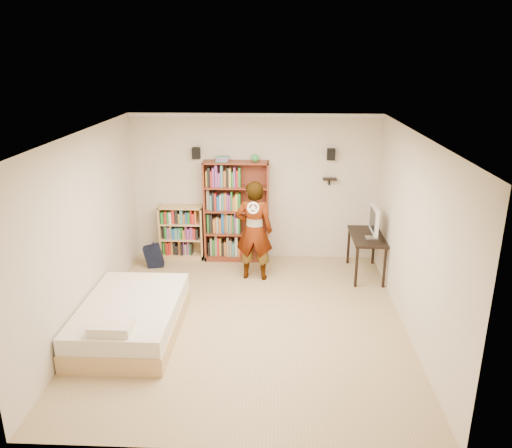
{
  "coord_description": "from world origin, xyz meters",
  "views": [
    {
      "loc": [
        0.41,
        -6.39,
        3.67
      ],
      "look_at": [
        0.1,
        0.6,
        1.29
      ],
      "focal_mm": 35.0,
      "sensor_mm": 36.0,
      "label": 1
    }
  ],
  "objects": [
    {
      "name": "low_bookshelf",
      "position": [
        -1.37,
        2.35,
        0.51
      ],
      "size": [
        0.81,
        0.31,
        1.02
      ],
      "primitive_type": null,
      "color": "tan",
      "rests_on": "ground"
    },
    {
      "name": "speaker_right",
      "position": [
        1.35,
        2.4,
        2.0
      ],
      "size": [
        0.14,
        0.12,
        0.2
      ],
      "primitive_type": "cube",
      "color": "black",
      "rests_on": "room_shell"
    },
    {
      "name": "computer_desk",
      "position": [
        1.96,
        1.72,
        0.37
      ],
      "size": [
        0.54,
        1.07,
        0.73
      ],
      "primitive_type": null,
      "color": "black",
      "rests_on": "ground"
    },
    {
      "name": "wall_shelf",
      "position": [
        1.35,
        2.41,
        1.55
      ],
      "size": [
        0.25,
        0.16,
        0.02
      ],
      "primitive_type": "cube",
      "color": "black",
      "rests_on": "room_shell"
    },
    {
      "name": "imac",
      "position": [
        2.01,
        1.58,
        1.01
      ],
      "size": [
        0.2,
        0.56,
        0.55
      ],
      "primitive_type": null,
      "rotation": [
        0.0,
        0.0,
        -0.17
      ],
      "color": "silver",
      "rests_on": "computer_desk"
    },
    {
      "name": "person",
      "position": [
        0.03,
        1.5,
        0.86
      ],
      "size": [
        0.66,
        0.47,
        1.73
      ],
      "primitive_type": "imported",
      "rotation": [
        0.0,
        0.0,
        3.05
      ],
      "color": "black",
      "rests_on": "ground"
    },
    {
      "name": "crown_molding",
      "position": [
        0.0,
        0.0,
        2.67
      ],
      "size": [
        4.5,
        5.0,
        0.06
      ],
      "color": "silver",
      "rests_on": "room_shell"
    },
    {
      "name": "speaker_left",
      "position": [
        -1.05,
        2.4,
        2.0
      ],
      "size": [
        0.14,
        0.12,
        0.2
      ],
      "primitive_type": "cube",
      "color": "black",
      "rests_on": "room_shell"
    },
    {
      "name": "tall_bookshelf",
      "position": [
        -0.34,
        2.33,
        0.93
      ],
      "size": [
        1.18,
        0.34,
        1.87
      ],
      "primitive_type": null,
      "color": "brown",
      "rests_on": "ground"
    },
    {
      "name": "room_shell",
      "position": [
        0.0,
        0.0,
        1.76
      ],
      "size": [
        4.52,
        5.02,
        2.71
      ],
      "color": "beige",
      "rests_on": "ground"
    },
    {
      "name": "ground",
      "position": [
        0.0,
        0.0,
        0.0
      ],
      "size": [
        4.5,
        5.0,
        0.01
      ],
      "primitive_type": "cube",
      "color": "tan",
      "rests_on": "ground"
    },
    {
      "name": "daybed",
      "position": [
        -1.58,
        -0.39,
        0.3
      ],
      "size": [
        1.3,
        2.0,
        0.59
      ],
      "primitive_type": null,
      "color": "silver",
      "rests_on": "ground"
    },
    {
      "name": "navy_bag",
      "position": [
        -1.81,
        1.88,
        0.22
      ],
      "size": [
        0.34,
        0.24,
        0.44
      ],
      "primitive_type": null,
      "rotation": [
        0.0,
        0.0,
        0.12
      ],
      "color": "black",
      "rests_on": "ground"
    },
    {
      "name": "wii_wheel",
      "position": [
        0.03,
        1.18,
        1.36
      ],
      "size": [
        0.2,
        0.07,
        0.2
      ],
      "primitive_type": "torus",
      "rotation": [
        1.36,
        0.0,
        0.0
      ],
      "color": "silver",
      "rests_on": "person"
    }
  ]
}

